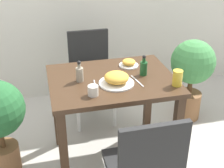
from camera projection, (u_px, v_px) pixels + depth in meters
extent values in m
plane|color=#B7B2A8|center=(112.00, 158.00, 2.71)|extent=(16.00, 16.00, 0.00)
cube|color=#3D2819|center=(112.00, 80.00, 2.36)|extent=(0.95, 0.73, 0.04)
cube|color=#3D2819|center=(64.00, 156.00, 2.18)|extent=(0.06, 0.06, 0.74)
cube|color=#3D2819|center=(176.00, 138.00, 2.36)|extent=(0.06, 0.06, 0.74)
cube|color=#3D2819|center=(56.00, 109.00, 2.72)|extent=(0.06, 0.06, 0.74)
cube|color=#3D2819|center=(148.00, 97.00, 2.90)|extent=(0.06, 0.06, 0.74)
cube|color=black|center=(140.00, 168.00, 1.99)|extent=(0.42, 0.42, 0.04)
cube|color=black|center=(153.00, 158.00, 1.71)|extent=(0.40, 0.04, 0.44)
cube|color=black|center=(93.00, 82.00, 3.05)|extent=(0.42, 0.42, 0.04)
cube|color=black|center=(88.00, 52.00, 3.10)|extent=(0.40, 0.04, 0.44)
cylinder|color=white|center=(78.00, 113.00, 2.96)|extent=(0.03, 0.03, 0.41)
cylinder|color=white|center=(115.00, 108.00, 3.04)|extent=(0.03, 0.03, 0.41)
cylinder|color=white|center=(73.00, 95.00, 3.27)|extent=(0.03, 0.03, 0.41)
cylinder|color=white|center=(107.00, 91.00, 3.35)|extent=(0.03, 0.03, 0.41)
cylinder|color=white|center=(116.00, 83.00, 2.27)|extent=(0.26, 0.26, 0.01)
ellipsoid|color=gold|center=(117.00, 78.00, 2.25)|extent=(0.18, 0.18, 0.08)
cylinder|color=white|center=(129.00, 65.00, 2.55)|extent=(0.16, 0.16, 0.01)
ellipsoid|color=gold|center=(129.00, 62.00, 2.53)|extent=(0.11, 0.11, 0.05)
cylinder|color=silver|center=(93.00, 91.00, 2.11)|extent=(0.07, 0.07, 0.07)
cylinder|color=gold|center=(177.00, 78.00, 2.22)|extent=(0.07, 0.07, 0.12)
cylinder|color=gray|center=(80.00, 75.00, 2.29)|extent=(0.06, 0.06, 0.11)
cylinder|color=gray|center=(79.00, 66.00, 2.25)|extent=(0.02, 0.02, 0.03)
sphere|color=black|center=(79.00, 63.00, 2.24)|extent=(0.03, 0.03, 0.03)
cylinder|color=#194C23|center=(144.00, 69.00, 2.38)|extent=(0.06, 0.06, 0.11)
cylinder|color=#194C23|center=(144.00, 61.00, 2.35)|extent=(0.02, 0.02, 0.03)
sphere|color=black|center=(144.00, 57.00, 2.33)|extent=(0.03, 0.03, 0.03)
cube|color=silver|center=(95.00, 86.00, 2.24)|extent=(0.03, 0.18, 0.00)
cube|color=silver|center=(137.00, 81.00, 2.30)|extent=(0.04, 0.19, 0.00)
cylinder|color=brown|center=(5.00, 157.00, 2.55)|extent=(0.24, 0.24, 0.23)
cylinder|color=brown|center=(2.00, 140.00, 2.46)|extent=(0.04, 0.04, 0.13)
cylinder|color=brown|center=(187.00, 105.00, 3.22)|extent=(0.26, 0.26, 0.28)
cylinder|color=brown|center=(190.00, 87.00, 3.13)|extent=(0.05, 0.05, 0.13)
sphere|color=#428947|center=(193.00, 62.00, 3.00)|extent=(0.43, 0.43, 0.43)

